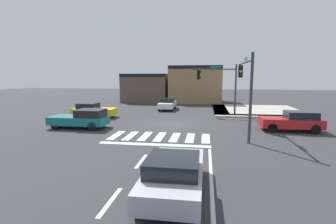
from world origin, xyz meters
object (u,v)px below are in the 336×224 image
object	(u,v)px
traffic_signal_southeast	(246,80)
car_red	(293,121)
car_white	(167,104)
car_yellow	(93,110)
traffic_signal_northeast	(218,81)
car_silver	(174,173)
car_teal	(82,119)

from	to	relation	value
traffic_signal_southeast	car_red	distance (m)	5.18
car_white	car_yellow	distance (m)	9.50
traffic_signal_northeast	car_yellow	bearing A→B (deg)	15.65
car_silver	car_teal	world-z (taller)	car_teal
car_silver	car_yellow	distance (m)	18.21
car_yellow	car_red	bearing A→B (deg)	-12.44
traffic_signal_southeast	car_yellow	xyz separation A→B (m)	(-13.75, 5.65, -3.11)
traffic_signal_southeast	car_silver	distance (m)	10.68
car_white	car_red	bearing A→B (deg)	45.63
traffic_signal_southeast	car_red	size ratio (longest dim) A/B	1.38
car_red	car_yellow	size ratio (longest dim) A/B	1.02
traffic_signal_northeast	car_yellow	size ratio (longest dim) A/B	1.27
traffic_signal_northeast	car_white	distance (m)	7.48
car_red	car_yellow	distance (m)	17.96
car_teal	car_yellow	bearing A→B (deg)	-74.06
car_red	car_silver	xyz separation A→B (m)	(-7.49, -11.32, -0.04)
car_white	car_yellow	bearing A→B (deg)	-42.75
car_red	car_yellow	world-z (taller)	car_red
car_silver	traffic_signal_northeast	bearing A→B (deg)	-7.13
car_red	traffic_signal_northeast	bearing A→B (deg)	-54.94
traffic_signal_southeast	car_teal	xyz separation A→B (m)	(-12.28, 0.50, -3.06)
traffic_signal_northeast	car_white	size ratio (longest dim) A/B	1.21
car_white	car_teal	xyz separation A→B (m)	(-4.98, -12.13, 0.04)
traffic_signal_northeast	car_yellow	world-z (taller)	traffic_signal_northeast
traffic_signal_northeast	car_yellow	distance (m)	13.19
car_red	car_silver	bearing A→B (deg)	56.52
traffic_signal_southeast	car_silver	size ratio (longest dim) A/B	1.27
car_silver	car_yellow	world-z (taller)	car_silver
car_silver	car_yellow	bearing A→B (deg)	33.50
traffic_signal_southeast	car_white	world-z (taller)	traffic_signal_southeast
traffic_signal_northeast	traffic_signal_southeast	bearing A→B (deg)	98.49
car_yellow	traffic_signal_northeast	bearing A→B (deg)	15.65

